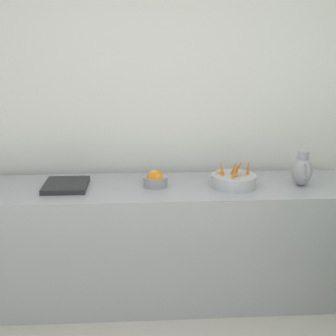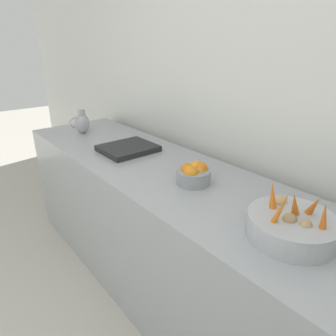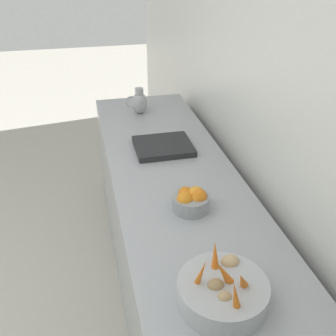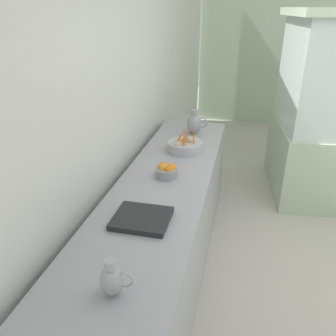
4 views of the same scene
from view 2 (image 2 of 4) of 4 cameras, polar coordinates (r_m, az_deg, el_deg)
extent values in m
cube|color=#9EA0A5|center=(1.78, 3.28, -14.98)|extent=(0.68, 3.02, 0.87)
cylinder|color=#ADAFB5|center=(1.18, 22.77, -10.44)|extent=(0.32, 0.32, 0.09)
torus|color=#ADAFB5|center=(1.20, 22.50, -11.95)|extent=(0.19, 0.19, 0.01)
cone|color=orange|center=(1.11, 27.99, -8.64)|extent=(0.06, 0.04, 0.14)
cone|color=orange|center=(1.08, 20.83, -7.80)|extent=(0.05, 0.07, 0.16)
cone|color=orange|center=(1.17, 19.64, -5.48)|extent=(0.04, 0.06, 0.14)
cone|color=orange|center=(1.17, 26.31, -6.74)|extent=(0.09, 0.09, 0.13)
cone|color=orange|center=(1.14, 23.38, -6.76)|extent=(0.10, 0.05, 0.14)
ellipsoid|color=tan|center=(1.13, 25.15, -10.03)|extent=(0.05, 0.04, 0.04)
ellipsoid|color=#9E7F56|center=(1.13, 22.50, -9.19)|extent=(0.06, 0.05, 0.04)
ellipsoid|color=tan|center=(1.24, 20.74, -6.00)|extent=(0.07, 0.06, 0.05)
cylinder|color=gray|center=(1.50, 4.96, -1.65)|extent=(0.17, 0.17, 0.07)
sphere|color=orange|center=(1.51, 5.50, -0.11)|extent=(0.08, 0.08, 0.08)
sphere|color=orange|center=(1.45, 4.45, -1.00)|extent=(0.07, 0.07, 0.07)
sphere|color=orange|center=(1.49, 3.79, -0.34)|extent=(0.07, 0.07, 0.07)
sphere|color=orange|center=(1.49, 6.17, -0.38)|extent=(0.07, 0.07, 0.07)
sphere|color=orange|center=(1.50, 6.20, -0.26)|extent=(0.08, 0.08, 0.08)
ellipsoid|color=#A3A3A8|center=(2.45, -16.26, 8.32)|extent=(0.11, 0.11, 0.16)
cylinder|color=#A3A3A8|center=(2.43, -16.50, 10.35)|extent=(0.06, 0.06, 0.04)
torus|color=#A3A3A8|center=(2.42, -17.62, 8.37)|extent=(0.08, 0.01, 0.08)
cube|color=#232326|center=(1.97, -7.77, 3.80)|extent=(0.34, 0.30, 0.04)
camera|label=1|loc=(2.36, -104.51, 2.66)|focal=47.93mm
camera|label=3|loc=(0.85, 107.29, 27.68)|focal=42.45mm
camera|label=4|loc=(3.36, -36.85, 28.12)|focal=36.72mm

